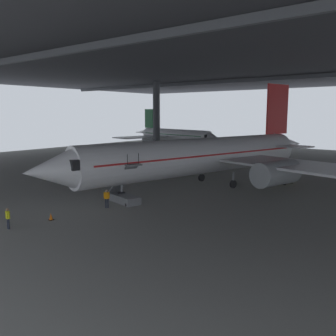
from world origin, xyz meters
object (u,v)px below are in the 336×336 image
(airplane_main, at_px, (203,156))
(crew_worker_by_stairs, at_px, (107,197))
(boarding_stairs, at_px, (124,194))
(crew_worker_near_nose, at_px, (8,217))
(baggage_tug, at_px, (284,179))
(airplane_distant, at_px, (174,135))
(traffic_cone_orange, at_px, (51,217))

(airplane_main, xyz_separation_m, crew_worker_by_stairs, (-1.73, -13.32, -2.66))
(boarding_stairs, height_order, crew_worker_near_nose, boarding_stairs)
(airplane_main, xyz_separation_m, crew_worker_near_nose, (-2.99, -21.95, -2.72))
(baggage_tug, bearing_deg, crew_worker_near_nose, -108.35)
(airplane_distant, xyz_separation_m, traffic_cone_orange, (29.41, -55.24, -2.80))
(boarding_stairs, bearing_deg, traffic_cone_orange, -92.95)
(crew_worker_by_stairs, relative_size, traffic_cone_orange, 2.79)
(crew_worker_near_nose, bearing_deg, boarding_stairs, 85.06)
(airplane_main, distance_m, crew_worker_by_stairs, 13.70)
(airplane_main, height_order, traffic_cone_orange, airplane_main)
(crew_worker_by_stairs, relative_size, baggage_tug, 0.71)
(boarding_stairs, bearing_deg, crew_worker_near_nose, -94.94)
(crew_worker_by_stairs, distance_m, baggage_tug, 22.70)
(airplane_main, bearing_deg, traffic_cone_orange, -97.43)
(crew_worker_by_stairs, height_order, airplane_distant, airplane_distant)
(crew_worker_near_nose, xyz_separation_m, baggage_tug, (9.83, 29.64, -0.37))
(crew_worker_near_nose, relative_size, baggage_tug, 0.67)
(baggage_tug, bearing_deg, boarding_stairs, -115.55)
(boarding_stairs, bearing_deg, crew_worker_by_stairs, -83.04)
(airplane_main, distance_m, baggage_tug, 10.74)
(boarding_stairs, xyz_separation_m, crew_worker_near_nose, (-0.96, -11.08, 0.15))
(crew_worker_by_stairs, relative_size, airplane_distant, 0.06)
(boarding_stairs, bearing_deg, airplane_main, 79.40)
(airplane_main, distance_m, crew_worker_near_nose, 22.32)
(boarding_stairs, height_order, crew_worker_by_stairs, boarding_stairs)
(airplane_main, height_order, airplane_distant, airplane_main)
(boarding_stairs, height_order, airplane_distant, airplane_distant)
(crew_worker_near_nose, distance_m, traffic_cone_orange, 3.36)
(airplane_main, xyz_separation_m, airplane_distant, (-31.84, 36.55, -0.52))
(airplane_distant, xyz_separation_m, baggage_tug, (38.68, -28.86, -2.57))
(traffic_cone_orange, bearing_deg, crew_worker_by_stairs, 82.54)
(crew_worker_by_stairs, xyz_separation_m, baggage_tug, (8.57, 21.01, -0.43))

